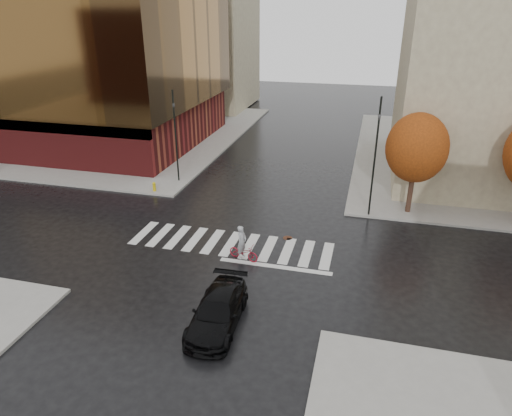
{
  "coord_description": "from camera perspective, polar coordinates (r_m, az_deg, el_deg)",
  "views": [
    {
      "loc": [
        7.2,
        -21.48,
        12.59
      ],
      "look_at": [
        1.26,
        1.41,
        2.0
      ],
      "focal_mm": 32.0,
      "sensor_mm": 36.0,
      "label": 1
    }
  ],
  "objects": [
    {
      "name": "office_glass",
      "position": [
        49.28,
        -22.96,
        17.33
      ],
      "size": [
        27.0,
        19.0,
        16.0
      ],
      "color": "maroon",
      "rests_on": "sidewalk_nw"
    },
    {
      "name": "tree_ne_a",
      "position": [
        30.13,
        19.47,
        7.08
      ],
      "size": [
        3.8,
        3.8,
        6.5
      ],
      "color": "#322216",
      "rests_on": "sidewalk_ne"
    },
    {
      "name": "fire_hydrant",
      "position": [
        33.91,
        -12.61,
        2.69
      ],
      "size": [
        0.25,
        0.25,
        0.69
      ],
      "color": "#C1A60B",
      "rests_on": "sidewalk_nw"
    },
    {
      "name": "cyclist",
      "position": [
        24.45,
        -1.65,
        -5.06
      ],
      "size": [
        1.83,
        1.03,
        1.97
      ],
      "rotation": [
        0.0,
        0.0,
        1.31
      ],
      "color": "maroon",
      "rests_on": "ground"
    },
    {
      "name": "sidewalk_nw",
      "position": [
        52.5,
        -18.71,
        9.07
      ],
      "size": [
        30.0,
        30.0,
        0.15
      ],
      "primitive_type": "cube",
      "color": "gray",
      "rests_on": "ground"
    },
    {
      "name": "traffic_light_nw",
      "position": [
        34.64,
        -10.06,
        9.44
      ],
      "size": [
        0.19,
        0.16,
        6.88
      ],
      "rotation": [
        0.0,
        0.0,
        -1.47
      ],
      "color": "black",
      "rests_on": "sidewalk_nw"
    },
    {
      "name": "building_nw_far",
      "position": [
        62.96,
        -7.63,
        21.71
      ],
      "size": [
        14.0,
        12.0,
        20.0
      ],
      "primitive_type": "cube",
      "color": "gray",
      "rests_on": "sidewalk_nw"
    },
    {
      "name": "sedan",
      "position": [
        19.91,
        -4.81,
        -12.71
      ],
      "size": [
        2.12,
        4.78,
        1.36
      ],
      "primitive_type": "imported",
      "rotation": [
        0.0,
        0.0,
        0.04
      ],
      "color": "black",
      "rests_on": "ground"
    },
    {
      "name": "crosswalk",
      "position": [
        26.33,
        -3.16,
        -4.47
      ],
      "size": [
        12.0,
        3.0,
        0.01
      ],
      "primitive_type": "cube",
      "color": "silver",
      "rests_on": "ground"
    },
    {
      "name": "traffic_light_ne",
      "position": [
        28.94,
        14.73,
        7.05
      ],
      "size": [
        0.16,
        0.19,
        7.55
      ],
      "rotation": [
        0.0,
        0.0,
        3.13
      ],
      "color": "black",
      "rests_on": "sidewalk_ne"
    },
    {
      "name": "ground",
      "position": [
        25.91,
        -3.49,
        -4.99
      ],
      "size": [
        120.0,
        120.0,
        0.0
      ],
      "primitive_type": "plane",
      "color": "black",
      "rests_on": "ground"
    },
    {
      "name": "manhole",
      "position": [
        26.96,
        3.98,
        -3.76
      ],
      "size": [
        0.64,
        0.64,
        0.01
      ],
      "primitive_type": "cylinder",
      "rotation": [
        0.0,
        0.0,
        0.16
      ],
      "color": "#4D2C1B",
      "rests_on": "ground"
    }
  ]
}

